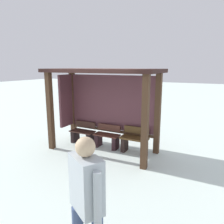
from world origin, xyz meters
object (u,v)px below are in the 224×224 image
bus_shelter (102,92)px  person_walking (87,195)px  bench_right_inside (134,142)px  bench_left_inside (83,134)px  bench_center_inside (107,138)px

bus_shelter → person_walking: bearing=-63.1°
bench_right_inside → person_walking: size_ratio=0.47×
person_walking → bus_shelter: bearing=116.9°
bench_left_inside → person_walking: person_walking is taller
bus_shelter → bench_right_inside: size_ratio=4.13×
bench_right_inside → person_walking: 3.96m
bus_shelter → bench_center_inside: 1.49m
bench_center_inside → person_walking: person_walking is taller
person_walking → bench_right_inside: bearing=102.8°
bus_shelter → bench_right_inside: 1.78m
bus_shelter → bench_left_inside: bearing=173.7°
bench_center_inside → bench_right_inside: bench_right_inside is taller
bench_right_inside → bus_shelter: bearing=-175.2°
bench_left_inside → person_walking: 4.72m
bus_shelter → person_walking: (1.88, -3.71, -0.75)m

